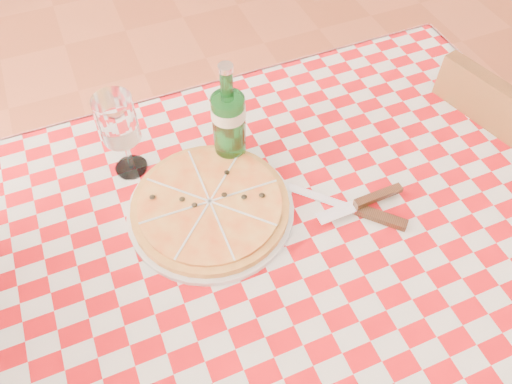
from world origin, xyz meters
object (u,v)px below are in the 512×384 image
(pizza_plate, at_px, (210,205))
(water_bottle, at_px, (228,116))
(chair_near, at_px, (488,190))
(dining_table, at_px, (276,258))
(wine_glass, at_px, (122,136))

(pizza_plate, distance_m, water_bottle, 0.17)
(chair_near, height_order, pizza_plate, chair_near)
(chair_near, bearing_deg, dining_table, 171.21)
(dining_table, xyz_separation_m, wine_glass, (-0.22, 0.26, 0.19))
(dining_table, distance_m, chair_near, 0.68)
(dining_table, distance_m, pizza_plate, 0.18)
(dining_table, distance_m, wine_glass, 0.39)
(water_bottle, xyz_separation_m, wine_glass, (-0.20, 0.05, -0.03))
(water_bottle, height_order, wine_glass, water_bottle)
(dining_table, xyz_separation_m, chair_near, (0.65, 0.06, -0.17))
(chair_near, height_order, water_bottle, water_bottle)
(chair_near, distance_m, water_bottle, 0.79)
(wine_glass, bearing_deg, dining_table, -50.23)
(chair_near, bearing_deg, pizza_plate, 163.62)
(dining_table, bearing_deg, pizza_plate, 137.94)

